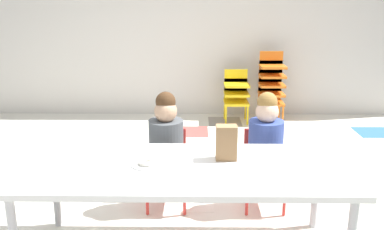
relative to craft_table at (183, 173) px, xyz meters
The scene contains 10 objects.
ground_plane 0.94m from the craft_table, 89.54° to the left, with size 6.56×5.36×0.02m.
back_wall 3.50m from the craft_table, 89.95° to the left, with size 6.56×0.10×2.54m, color beige.
craft_table is the anchor object (origin of this frame).
seated_child_near_camera 0.65m from the craft_table, 103.32° to the left, with size 0.34×0.34×0.92m.
seated_child_middle_seat 0.87m from the craft_table, 46.55° to the left, with size 0.34×0.34×0.92m.
kid_chair_yellow_stack 3.09m from the craft_table, 78.85° to the left, with size 0.32×0.30×0.68m.
kid_chair_orange_stack 3.21m from the craft_table, 70.84° to the left, with size 0.32×0.30×0.92m.
paper_bag_brown 0.33m from the craft_table, 23.39° to the left, with size 0.13×0.09×0.22m, color #9E754C.
paper_plate_near_edge 0.23m from the craft_table, behind, with size 0.18×0.18×0.01m, color white.
donut_powdered_on_plate 0.23m from the craft_table, behind, with size 0.10×0.10×0.03m, color white.
Camera 1 is at (0.08, -3.09, 1.58)m, focal length 39.05 mm.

